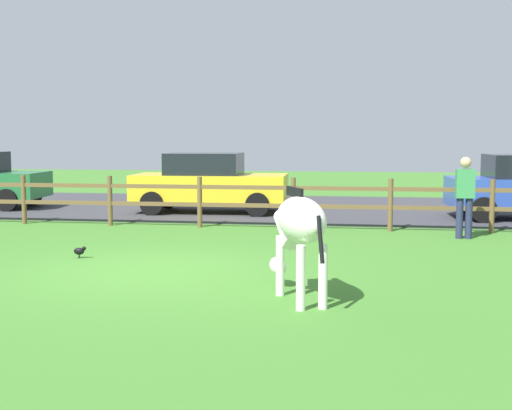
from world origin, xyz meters
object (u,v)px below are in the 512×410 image
(zebra, at_px, (299,227))
(visitor_near_fence, at_px, (465,194))
(crow_on_grass, at_px, (80,251))
(parked_car_yellow, at_px, (209,182))

(zebra, distance_m, visitor_near_fence, 6.38)
(crow_on_grass, distance_m, visitor_near_fence, 7.54)
(crow_on_grass, xyz_separation_m, parked_car_yellow, (0.71, 6.82, 0.72))
(crow_on_grass, relative_size, parked_car_yellow, 0.05)
(zebra, height_order, crow_on_grass, zebra)
(crow_on_grass, relative_size, visitor_near_fence, 0.13)
(crow_on_grass, distance_m, parked_car_yellow, 6.89)
(zebra, height_order, parked_car_yellow, parked_car_yellow)
(crow_on_grass, height_order, parked_car_yellow, parked_car_yellow)
(zebra, xyz_separation_m, crow_on_grass, (-3.92, 2.42, -0.80))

